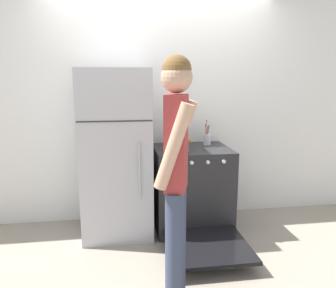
% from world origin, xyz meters
% --- Properties ---
extents(ground_plane, '(14.00, 14.00, 0.00)m').
position_xyz_m(ground_plane, '(0.00, 0.00, 0.00)').
color(ground_plane, gray).
extents(wall_back, '(10.00, 0.06, 2.55)m').
position_xyz_m(wall_back, '(0.00, 0.03, 1.27)').
color(wall_back, silver).
rests_on(wall_back, ground_plane).
extents(refrigerator, '(0.70, 0.71, 1.70)m').
position_xyz_m(refrigerator, '(-0.50, -0.34, 0.85)').
color(refrigerator, '#B7BABF').
rests_on(refrigerator, ground_plane).
extents(stove_range, '(0.80, 1.38, 0.88)m').
position_xyz_m(stove_range, '(0.30, -0.38, 0.44)').
color(stove_range, '#232326').
rests_on(stove_range, ground_plane).
extents(dutch_oven_pot, '(0.27, 0.23, 0.16)m').
position_xyz_m(dutch_oven_pot, '(0.12, -0.47, 0.95)').
color(dutch_oven_pot, orange).
rests_on(dutch_oven_pot, stove_range).
extents(tea_kettle, '(0.24, 0.20, 0.22)m').
position_xyz_m(tea_kettle, '(0.13, -0.20, 0.94)').
color(tea_kettle, silver).
rests_on(tea_kettle, stove_range).
extents(utensil_jar, '(0.09, 0.09, 0.28)m').
position_xyz_m(utensil_jar, '(0.50, -0.19, 0.95)').
color(utensil_jar, silver).
rests_on(utensil_jar, stove_range).
extents(person, '(0.35, 0.41, 1.75)m').
position_xyz_m(person, '(-0.08, -1.56, 1.00)').
color(person, '#38425B').
rests_on(person, ground_plane).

